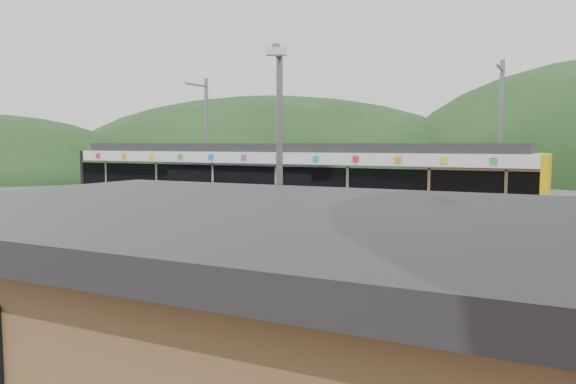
% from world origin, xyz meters
% --- Properties ---
extents(ground, '(120.00, 120.00, 0.00)m').
position_xyz_m(ground, '(0.00, 0.00, 0.00)').
color(ground, '#4C4C4F').
rests_on(ground, ground).
extents(hills, '(146.00, 149.00, 26.00)m').
position_xyz_m(hills, '(6.19, 5.29, 0.00)').
color(hills, '#1E3D19').
rests_on(hills, ground).
extents(platform, '(26.00, 3.20, 0.30)m').
position_xyz_m(platform, '(0.00, 3.30, 0.15)').
color(platform, '#9E9E99').
rests_on(platform, ground).
extents(yellow_line, '(26.00, 0.10, 0.01)m').
position_xyz_m(yellow_line, '(0.00, 2.00, 0.30)').
color(yellow_line, yellow).
rests_on(yellow_line, platform).
extents(train, '(20.44, 3.01, 3.74)m').
position_xyz_m(train, '(-1.31, 6.00, 2.06)').
color(train, black).
rests_on(train, ground).
extents(catenary_mast_west, '(0.18, 1.80, 7.00)m').
position_xyz_m(catenary_mast_west, '(-7.00, 8.56, 3.65)').
color(catenary_mast_west, slate).
rests_on(catenary_mast_west, ground).
extents(catenary_mast_east, '(0.18, 1.80, 7.00)m').
position_xyz_m(catenary_mast_east, '(7.00, 8.56, 3.65)').
color(catenary_mast_east, slate).
rests_on(catenary_mast_east, ground).
extents(station_shelter, '(9.20, 6.20, 3.00)m').
position_xyz_m(station_shelter, '(6.00, -9.01, 1.55)').
color(station_shelter, olive).
rests_on(station_shelter, ground).
extents(lamp_post, '(0.48, 1.03, 5.46)m').
position_xyz_m(lamp_post, '(4.73, -5.90, 3.27)').
color(lamp_post, slate).
rests_on(lamp_post, ground).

